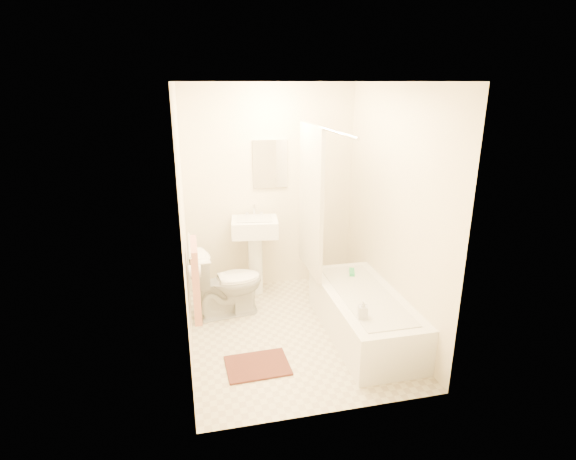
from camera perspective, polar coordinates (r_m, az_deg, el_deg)
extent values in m
plane|color=beige|center=(4.65, 0.70, -12.75)|extent=(2.40, 2.40, 0.00)
plane|color=white|center=(3.98, 0.84, 18.33)|extent=(2.40, 2.40, 0.00)
cube|color=beige|center=(5.29, -2.28, 5.21)|extent=(2.00, 0.02, 2.40)
cube|color=beige|center=(4.05, -13.12, 0.62)|extent=(0.02, 2.40, 2.40)
cube|color=beige|center=(4.49, 13.28, 2.33)|extent=(0.02, 2.40, 2.40)
cube|color=white|center=(5.21, -2.28, 8.38)|extent=(0.40, 0.03, 0.55)
cylinder|color=silver|center=(4.18, 4.59, 12.78)|extent=(0.03, 1.70, 0.03)
cube|color=silver|center=(4.69, 2.91, 3.74)|extent=(0.04, 0.80, 1.55)
cylinder|color=silver|center=(3.85, -12.40, -1.86)|extent=(0.02, 0.60, 0.02)
cube|color=#CC7266|center=(3.97, -11.65, -6.17)|extent=(0.06, 0.45, 0.66)
cylinder|color=white|center=(4.34, -11.73, -5.15)|extent=(0.11, 0.12, 0.12)
imported|color=white|center=(4.85, -7.70, -6.66)|extent=(0.79, 0.51, 0.73)
cube|color=#50221C|center=(4.16, -3.89, -16.79)|extent=(0.56, 0.43, 0.02)
imported|color=white|center=(4.00, 9.50, -9.92)|extent=(0.10, 0.10, 0.17)
cube|color=green|center=(4.88, 8.12, -5.34)|extent=(0.11, 0.19, 0.04)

